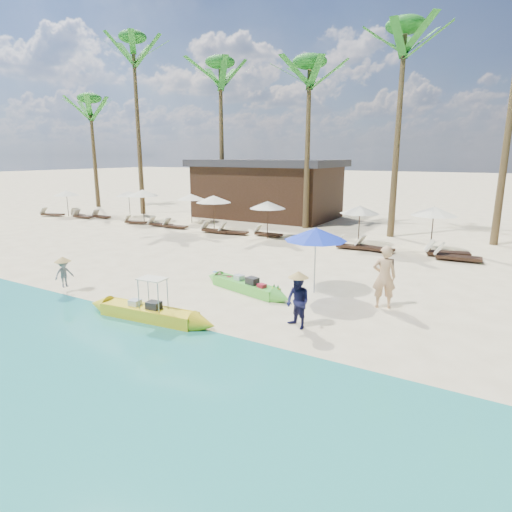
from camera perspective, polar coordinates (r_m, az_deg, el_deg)
The scene contains 36 objects.
ground at distance 14.34m, azimuth -4.38°, elevation -5.53°, with size 240.00×240.00×0.00m, color #F7E6B7.
wet_sand_strip at distance 10.93m, azimuth -19.81°, elevation -12.54°, with size 240.00×4.50×0.01m, color tan.
green_canoe at distance 14.88m, azimuth -1.45°, elevation -4.02°, with size 4.42×1.39×0.57m.
yellow_canoe at distance 12.75m, azimuth -14.11°, elevation -7.37°, with size 4.90×0.93×1.27m.
tourist at distance 13.69m, azimuth 16.72°, elevation -2.69°, with size 0.72×0.47×1.96m, color #DEAB77.
vendor_green at distance 11.71m, azimuth 5.59°, elevation -6.09°, with size 0.72×0.56×1.49m, color #16173E.
vendor_yellow at distance 16.11m, azimuth -24.23°, elevation -2.14°, with size 0.62×0.36×0.96m, color gray.
blue_umbrella at distance 14.42m, azimuth 7.99°, elevation 2.92°, with size 2.11×2.11×2.27m.
resort_parasol_0 at distance 36.22m, azimuth -23.96°, elevation 7.68°, with size 1.92×1.92×1.98m.
lounger_0_left at distance 36.84m, azimuth -25.64°, elevation 5.11°, with size 1.91×1.14×0.62m.
lounger_0_right at distance 35.99m, azimuth -22.67°, elevation 5.20°, with size 1.70×0.88×0.55m.
resort_parasol_1 at distance 33.88m, azimuth -16.61°, elevation 7.97°, with size 1.93×1.93×1.99m.
lounger_1_left at distance 34.74m, azimuth -22.16°, elevation 5.01°, with size 1.78×0.62×0.60m.
lounger_1_right at distance 34.28m, azimuth -20.00°, elevation 5.07°, with size 1.68×0.62×0.56m.
resort_parasol_2 at distance 30.86m, azimuth -14.89°, elevation 8.14°, with size 2.24×2.24×2.31m.
lounger_2_left at distance 30.62m, azimuth -15.85°, elevation 4.47°, with size 1.72×0.89×0.56m.
resort_parasol_3 at distance 30.06m, azimuth -8.66°, elevation 7.81°, with size 1.96×1.96×2.02m.
lounger_3_left at distance 29.17m, azimuth -12.78°, elevation 4.24°, with size 1.76×0.73×0.58m.
lounger_3_right at distance 28.20m, azimuth -10.85°, elevation 4.03°, with size 1.74×0.60×0.58m.
resort_parasol_4 at distance 26.40m, azimuth -5.69°, elevation 7.56°, with size 2.17×2.17×2.23m.
lounger_4_left at distance 26.15m, azimuth -5.58°, elevation 3.54°, with size 1.90×0.65×0.64m.
lounger_4_right at distance 25.58m, azimuth -3.23°, elevation 3.34°, with size 1.87×0.90×0.61m.
resort_parasol_5 at distance 24.07m, azimuth 1.55°, elevation 6.83°, with size 2.06×2.06×2.12m.
lounger_5_left at distance 24.95m, azimuth 1.42°, elevation 3.07°, with size 1.71×0.55×0.58m.
resort_parasol_6 at distance 22.68m, azimuth 13.69°, elevation 6.03°, with size 2.04×2.04×2.10m.
lounger_6_left at distance 21.83m, azimuth 15.28°, elevation 1.18°, with size 1.97×0.85×0.65m.
lounger_6_right at distance 22.05m, azimuth 12.59°, elevation 1.42°, with size 1.84×0.70×0.61m.
resort_parasol_7 at distance 22.15m, azimuth 22.64°, elevation 5.54°, with size 2.18×2.18×2.24m.
lounger_7_left at distance 21.84m, azimuth 23.87°, elevation 0.54°, with size 2.08×1.17×0.67m.
lounger_7_right at distance 21.11m, azimuth 25.03°, elevation 0.01°, with size 2.03×0.76×0.68m.
palm_0 at distance 42.08m, azimuth -21.17°, elevation 17.21°, with size 2.08×2.08×9.90m.
palm_1 at distance 36.29m, azimuth -15.89°, elevation 22.66°, with size 2.08×2.08×13.60m.
palm_2 at distance 32.25m, azimuth -4.75°, elevation 21.39°, with size 2.08×2.08×11.33m.
palm_3 at distance 28.02m, azimuth 7.09°, elevation 21.32°, with size 2.08×2.08×10.52m.
palm_4 at distance 26.22m, azimuth 19.00°, elevation 23.24°, with size 2.08×2.08×11.70m.
pavilion_west at distance 32.78m, azimuth 1.50°, elevation 9.04°, with size 10.80×6.60×4.30m.
Camera 1 is at (7.78, -11.13, 4.62)m, focal length 30.00 mm.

